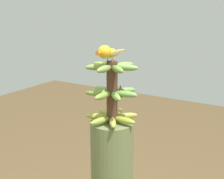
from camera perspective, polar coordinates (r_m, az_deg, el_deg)
name	(u,v)px	position (r m, az deg, el deg)	size (l,w,h in m)	color
banana_bunch	(112,93)	(1.52, 0.03, -0.56)	(0.27, 0.27, 0.31)	#4C2D1E
perched_bird	(107,52)	(1.46, -0.86, 6.81)	(0.22, 0.06, 0.08)	#C68933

